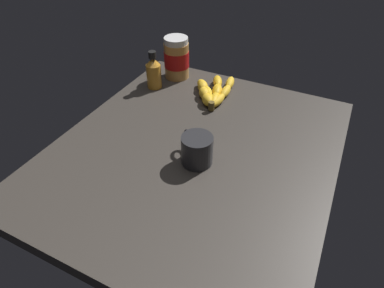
% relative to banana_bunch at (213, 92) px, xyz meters
% --- Properties ---
extents(ground_plane, '(0.89, 0.77, 0.04)m').
position_rel_banana_bunch_xyz_m(ground_plane, '(-0.29, -0.07, -0.04)').
color(ground_plane, '#38332D').
extents(banana_bunch, '(0.23, 0.14, 0.04)m').
position_rel_banana_bunch_xyz_m(banana_bunch, '(0.00, 0.00, 0.00)').
color(banana_bunch, gold).
rests_on(banana_bunch, ground_plane).
extents(peanut_butter_jar, '(0.09, 0.09, 0.15)m').
position_rel_banana_bunch_xyz_m(peanut_butter_jar, '(0.07, 0.18, 0.06)').
color(peanut_butter_jar, '#BF8442').
rests_on(peanut_butter_jar, ground_plane).
extents(honey_bottle, '(0.05, 0.05, 0.14)m').
position_rel_banana_bunch_xyz_m(honey_bottle, '(-0.04, 0.22, 0.04)').
color(honey_bottle, orange).
rests_on(honey_bottle, ground_plane).
extents(coffee_mug, '(0.09, 0.11, 0.08)m').
position_rel_banana_bunch_xyz_m(coffee_mug, '(-0.34, -0.10, 0.03)').
color(coffee_mug, '#262628').
rests_on(coffee_mug, ground_plane).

